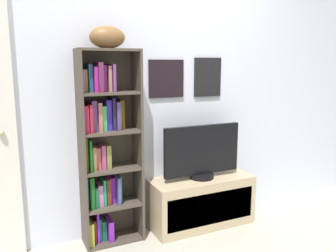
# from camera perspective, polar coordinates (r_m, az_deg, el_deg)

# --- Properties ---
(back_wall) EXTENTS (4.80, 0.08, 2.53)m
(back_wall) POSITION_cam_1_polar(r_m,az_deg,el_deg) (3.04, -2.37, 6.43)
(back_wall) COLOR silver
(back_wall) RESTS_ON ground
(bookshelf) EXTENTS (0.48, 0.25, 1.58)m
(bookshelf) POSITION_cam_1_polar(r_m,az_deg,el_deg) (2.85, -10.41, -3.82)
(bookshelf) COLOR #453B32
(bookshelf) RESTS_ON ground
(football) EXTENTS (0.28, 0.18, 0.17)m
(football) POSITION_cam_1_polar(r_m,az_deg,el_deg) (2.75, -9.99, 14.22)
(football) COLOR brown
(football) RESTS_ON bookshelf
(tv_stand) EXTENTS (0.95, 0.37, 0.45)m
(tv_stand) POSITION_cam_1_polar(r_m,az_deg,el_deg) (3.26, 5.51, -12.28)
(tv_stand) COLOR tan
(tv_stand) RESTS_ON ground
(television) EXTENTS (0.74, 0.22, 0.48)m
(television) POSITION_cam_1_polar(r_m,az_deg,el_deg) (3.11, 5.65, -4.35)
(television) COLOR black
(television) RESTS_ON tv_stand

